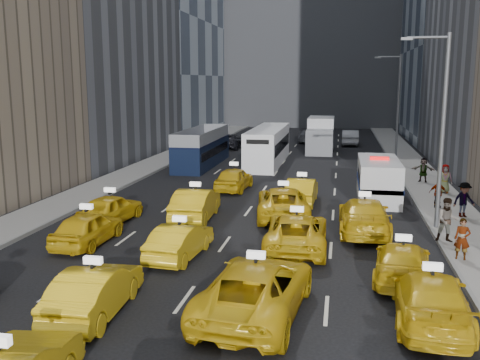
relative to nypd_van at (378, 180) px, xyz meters
The scene contains 35 objects.
ground 19.55m from the nypd_van, 111.07° to the right, with size 160.00×160.00×0.00m, color black.
sidewalk_west 18.82m from the nypd_van, 158.80° to the left, with size 3.00×90.00×0.15m, color gray.
sidewalk_east 7.71m from the nypd_van, 62.83° to the left, with size 3.00×90.00×0.15m, color gray.
curb_west 17.47m from the nypd_van, 157.08° to the left, with size 0.15×90.00×0.18m, color slate.
curb_east 7.17m from the nypd_van, 73.31° to the left, with size 0.15×90.00×0.18m, color slate.
streetlight_near 7.58m from the nypd_van, 70.75° to the right, with size 2.15×0.22×9.00m.
streetlight_far 14.46m from the nypd_van, 81.07° to the left, with size 2.15×0.22×9.00m.
taxi_5 20.07m from the nypd_van, 117.70° to the right, with size 1.56×4.48×1.48m, color gold.
taxi_6 17.49m from the nypd_van, 105.24° to the right, with size 2.72×5.91×1.64m, color gold.
taxi_7 16.47m from the nypd_van, 88.45° to the right, with size 2.05×5.05×1.47m, color gold.
taxi_8 17.07m from the nypd_van, 138.37° to the right, with size 1.71×4.25×1.45m, color gold.
taxi_9 14.85m from the nypd_van, 124.33° to the right, with size 1.45×4.15×1.37m, color gold.
taxi_10 10.99m from the nypd_van, 110.99° to the right, with size 2.45×5.32×1.48m, color gold.
taxi_11 13.15m from the nypd_van, 89.98° to the right, with size 1.85×4.55×1.32m, color gold.
taxi_12 15.41m from the nypd_van, 149.36° to the right, with size 1.71×4.24×1.45m, color gold.
taxi_13 11.33m from the nypd_van, 145.48° to the right, with size 1.69×4.85×1.60m, color gold.
taxi_14 7.19m from the nypd_van, 134.69° to the right, with size 2.57×5.57×1.55m, color gold.
taxi_15 7.39m from the nypd_van, 98.45° to the right, with size 2.25×5.54×1.61m, color gold.
taxi_16 8.95m from the nypd_van, behind, with size 1.77×4.39×1.50m, color gold.
taxi_17 4.72m from the nypd_van, 157.43° to the right, with size 1.55×4.46×1.47m, color gold.
nypd_van is the anchor object (origin of this frame).
double_decker 17.13m from the nypd_van, 141.75° to the left, with size 2.91×10.37×2.98m.
city_bus 15.17m from the nypd_van, 122.98° to the left, with size 3.05×11.76×3.01m.
box_truck 21.67m from the nypd_van, 101.18° to the left, with size 2.71×7.36×3.33m.
misc_car_0 10.45m from the nypd_van, 87.56° to the left, with size 1.53×4.39×1.45m, color #ACAFB4.
misc_car_1 26.04m from the nypd_van, 121.01° to the left, with size 2.41×5.22×1.45m, color black.
misc_car_2 29.74m from the nypd_van, 101.25° to the left, with size 2.09×5.13×1.49m, color gray.
misc_car_3 27.04m from the nypd_van, 111.04° to the left, with size 1.93×4.80×1.64m, color black.
misc_car_4 27.51m from the nypd_van, 92.55° to the left, with size 1.73×4.97×1.64m, color #A2A4AA.
pedestrian_0 11.13m from the nypd_van, 77.33° to the right, with size 0.59×0.39×1.61m, color gray.
pedestrian_1 8.91m from the nypd_van, 75.01° to the right, with size 0.92×0.51×1.90m, color gray.
pedestrian_2 5.60m from the nypd_van, 45.50° to the right, with size 1.15×0.47×1.78m, color gray.
pedestrian_3 3.64m from the nypd_van, 34.29° to the right, with size 0.92×0.42×1.57m, color gray.
pedestrian_4 4.58m from the nypd_van, 26.97° to the left, with size 0.86×0.47×1.76m, color gray.
pedestrian_5 6.51m from the nypd_van, 59.30° to the left, with size 1.52×0.44×1.63m, color gray.
Camera 1 is at (4.74, -13.55, 6.91)m, focal length 40.00 mm.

